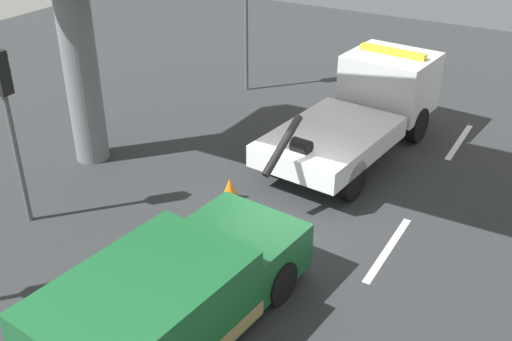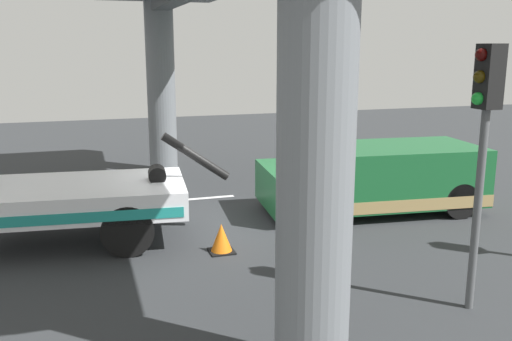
{
  "view_description": "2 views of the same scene",
  "coord_description": "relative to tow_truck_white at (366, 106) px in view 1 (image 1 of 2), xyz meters",
  "views": [
    {
      "loc": [
        -10.38,
        -5.2,
        7.52
      ],
      "look_at": [
        -0.83,
        0.38,
        1.52
      ],
      "focal_mm": 42.57,
      "sensor_mm": 36.0,
      "label": 1
    },
    {
      "loc": [
        2.46,
        11.52,
        3.89
      ],
      "look_at": [
        -1.22,
        -0.14,
        1.17
      ],
      "focal_mm": 39.08,
      "sensor_mm": 36.0,
      "label": 2
    }
  ],
  "objects": [
    {
      "name": "traffic_cone_orange",
      "position": [
        -4.31,
        1.67,
        -0.93
      ],
      "size": [
        0.48,
        0.48,
        0.57
      ],
      "color": "orange",
      "rests_on": "ground"
    },
    {
      "name": "towed_van_green",
      "position": [
        -8.67,
        0.08,
        -0.42
      ],
      "size": [
        5.38,
        2.66,
        1.58
      ],
      "color": "#195B2D",
      "rests_on": "ground"
    },
    {
      "name": "tow_truck_white",
      "position": [
        0.0,
        0.0,
        0.0
      ],
      "size": [
        7.34,
        2.96,
        2.46
      ],
      "color": "white",
      "rests_on": "ground"
    },
    {
      "name": "ground_plane",
      "position": [
        -4.34,
        0.08,
        -1.25
      ],
      "size": [
        60.0,
        40.0,
        0.1
      ],
      "primitive_type": "cube",
      "color": "#2D3033"
    },
    {
      "name": "lane_stripe_east",
      "position": [
        1.66,
        -2.28,
        -1.2
      ],
      "size": [
        2.6,
        0.16,
        0.01
      ],
      "primitive_type": "cube",
      "color": "silver",
      "rests_on": "ground"
    },
    {
      "name": "traffic_light_mid",
      "position": [
        2.18,
        5.1,
        1.83
      ],
      "size": [
        0.39,
        0.32,
        4.15
      ],
      "color": "#515456",
      "rests_on": "ground"
    },
    {
      "name": "traffic_light_far",
      "position": [
        -7.32,
        5.1,
        1.68
      ],
      "size": [
        0.39,
        0.32,
        3.93
      ],
      "color": "#515456",
      "rests_on": "ground"
    },
    {
      "name": "lane_stripe_mid",
      "position": [
        -4.34,
        -2.28,
        -1.2
      ],
      "size": [
        2.6,
        0.16,
        0.01
      ],
      "primitive_type": "cube",
      "color": "silver",
      "rests_on": "ground"
    }
  ]
}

